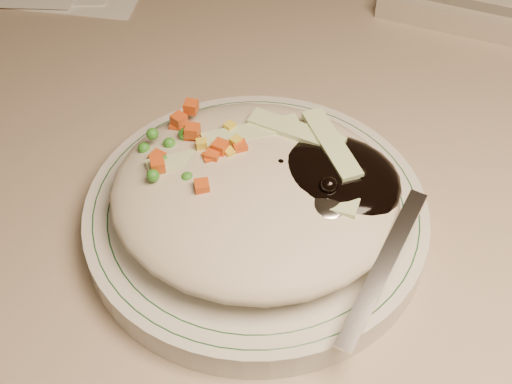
# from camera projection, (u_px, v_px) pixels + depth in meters

# --- Properties ---
(desk) EXTENTS (1.40, 0.70, 0.74)m
(desk) POSITION_uv_depth(u_px,v_px,m) (335.00, 211.00, 0.78)
(desk) COLOR tan
(desk) RESTS_ON ground
(plate) EXTENTS (0.24, 0.24, 0.02)m
(plate) POSITION_uv_depth(u_px,v_px,m) (256.00, 217.00, 0.49)
(plate) COLOR silver
(plate) RESTS_ON desk
(plate_rim) EXTENTS (0.22, 0.22, 0.00)m
(plate_rim) POSITION_uv_depth(u_px,v_px,m) (256.00, 208.00, 0.49)
(plate_rim) COLOR #144723
(plate_rim) RESTS_ON plate
(meal) EXTENTS (0.21, 0.19, 0.05)m
(meal) POSITION_uv_depth(u_px,v_px,m) (262.00, 188.00, 0.47)
(meal) COLOR #B3A891
(meal) RESTS_ON plate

